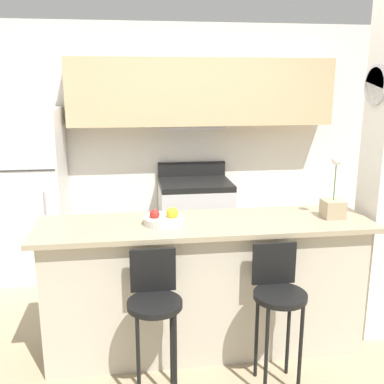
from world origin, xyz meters
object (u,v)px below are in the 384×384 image
object	(u,v)px
bar_stool_right	(278,296)
bar_stool_left	(154,305)
refrigerator	(28,194)
orchid_vase	(333,203)
fruit_bowl	(164,219)
stove_range	(195,222)
trash_bin	(88,261)

from	to	relation	value
bar_stool_right	bar_stool_left	bearing A→B (deg)	180.00
refrigerator	orchid_vase	xyz separation A→B (m)	(2.47, -1.60, 0.24)
bar_stool_left	fruit_bowl	xyz separation A→B (m)	(0.10, 0.46, 0.40)
stove_range	refrigerator	bearing A→B (deg)	-178.26
refrigerator	bar_stool_left	distance (m)	2.36
refrigerator	orchid_vase	distance (m)	2.95
bar_stool_right	trash_bin	world-z (taller)	bar_stool_right
stove_range	bar_stool_left	distance (m)	2.18
fruit_bowl	bar_stool_right	bearing A→B (deg)	-34.09
bar_stool_right	orchid_vase	size ratio (longest dim) A/B	2.06
orchid_vase	trash_bin	distance (m)	2.50
stove_range	bar_stool_right	size ratio (longest dim) A/B	1.14
bar_stool_right	fruit_bowl	size ratio (longest dim) A/B	3.37
bar_stool_left	orchid_vase	distance (m)	1.47
refrigerator	orchid_vase	bearing A→B (deg)	-33.05
bar_stool_right	fruit_bowl	bearing A→B (deg)	145.91
trash_bin	bar_stool_left	bearing A→B (deg)	-72.40
bar_stool_left	orchid_vase	world-z (taller)	orchid_vase
orchid_vase	fruit_bowl	world-z (taller)	orchid_vase
bar_stool_right	fruit_bowl	distance (m)	0.92
refrigerator	stove_range	size ratio (longest dim) A/B	1.58
orchid_vase	fruit_bowl	bearing A→B (deg)	179.20
bar_stool_left	stove_range	bearing A→B (deg)	75.12
orchid_vase	trash_bin	world-z (taller)	orchid_vase
stove_range	orchid_vase	bearing A→B (deg)	-65.27
stove_range	orchid_vase	size ratio (longest dim) A/B	2.35
refrigerator	stove_range	world-z (taller)	refrigerator
trash_bin	orchid_vase	bearing A→B (deg)	-35.63
refrigerator	stove_range	xyz separation A→B (m)	(1.70, 0.05, -0.38)
bar_stool_left	trash_bin	distance (m)	1.94
refrigerator	bar_stool_right	world-z (taller)	refrigerator
stove_range	trash_bin	xyz separation A→B (m)	(-1.13, -0.30, -0.27)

